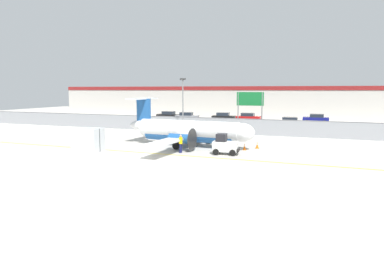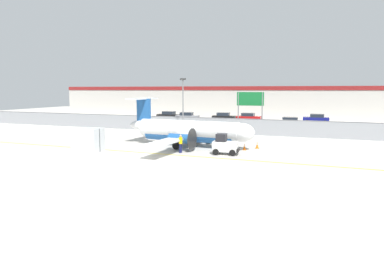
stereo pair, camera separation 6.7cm
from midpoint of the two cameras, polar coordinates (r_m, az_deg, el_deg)
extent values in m
plane|color=#BCB7AD|center=(29.79, -7.73, -4.91)|extent=(140.00, 140.00, 0.00)
cube|color=yellow|center=(31.53, -5.99, -4.25)|extent=(84.00, 0.20, 0.01)
cube|color=gray|center=(46.08, 3.00, 0.41)|extent=(98.00, 0.04, 2.00)
cylinder|color=slate|center=(45.98, 3.01, 1.71)|extent=(98.00, 0.10, 0.10)
cube|color=#38383A|center=(57.17, 6.54, 0.60)|extent=(98.00, 17.00, 0.12)
cube|color=beige|center=(74.99, 10.08, 4.36)|extent=(91.00, 8.00, 6.50)
cube|color=maroon|center=(71.02, 9.52, 6.57)|extent=(91.00, 0.20, 0.80)
cylinder|color=white|center=(35.05, -0.53, -0.25)|extent=(10.86, 2.60, 1.90)
ellipsoid|color=white|center=(33.06, 8.38, -0.73)|extent=(2.60, 1.96, 1.80)
ellipsoid|color=white|center=(37.76, -8.32, 0.47)|extent=(3.10, 1.24, 1.05)
cylinder|color=#1E5193|center=(35.11, -0.53, -1.10)|extent=(9.73, 2.11, 1.48)
cube|color=white|center=(35.08, -0.38, -1.19)|extent=(2.65, 16.07, 0.18)
cylinder|color=#1E5193|center=(37.35, 1.59, -0.72)|extent=(2.25, 1.04, 0.90)
cone|color=black|center=(36.92, 3.23, -0.81)|extent=(0.48, 0.47, 0.44)
cylinder|color=#262626|center=(36.87, 3.45, -0.82)|extent=(0.18, 2.10, 2.10)
cylinder|color=#1E5193|center=(32.67, -1.99, -1.75)|extent=(2.25, 1.04, 0.90)
cone|color=black|center=(32.18, -0.16, -1.88)|extent=(0.48, 0.47, 0.44)
cylinder|color=#262626|center=(32.12, 0.09, -1.89)|extent=(0.18, 2.10, 2.10)
cube|color=#1E5193|center=(37.50, -8.00, 2.50)|extent=(1.71, 0.29, 3.10)
cube|color=white|center=(37.50, -8.21, 4.87)|extent=(1.41, 4.86, 0.14)
cylinder|color=#59595B|center=(33.75, 5.32, -2.19)|extent=(0.15, 0.15, 0.97)
cylinder|color=black|center=(33.83, 5.31, -3.00)|extent=(0.61, 0.26, 0.60)
cylinder|color=#59595B|center=(37.28, 0.50, -1.28)|extent=(0.15, 0.15, 0.90)
cylinder|color=black|center=(37.34, 0.50, -1.96)|extent=(0.77, 0.27, 0.76)
cylinder|color=#59595B|center=(33.34, -2.61, -2.20)|extent=(0.15, 0.15, 0.90)
cylinder|color=black|center=(33.41, -2.60, -2.96)|extent=(0.77, 0.27, 0.76)
cube|color=silver|center=(30.98, 5.61, -3.07)|extent=(2.29, 1.28, 0.90)
cube|color=black|center=(30.92, 4.99, -1.59)|extent=(0.98, 1.07, 0.70)
cube|color=black|center=(30.85, 7.71, -3.71)|extent=(0.25, 1.11, 0.30)
cylinder|color=black|center=(31.52, 7.15, -3.76)|extent=(0.57, 0.23, 0.56)
cylinder|color=black|center=(30.35, 6.80, -4.15)|extent=(0.57, 0.23, 0.56)
cylinder|color=black|center=(31.78, 4.47, -3.65)|extent=(0.57, 0.23, 0.56)
cylinder|color=black|center=(30.62, 4.02, -4.03)|extent=(0.57, 0.23, 0.56)
cylinder|color=#191E4C|center=(31.75, -1.75, -3.37)|extent=(0.18, 0.18, 0.85)
cylinder|color=#191E4C|center=(31.58, -1.95, -3.43)|extent=(0.18, 0.18, 0.85)
cylinder|color=yellow|center=(31.55, -1.86, -2.10)|extent=(0.39, 0.39, 0.60)
cylinder|color=yellow|center=(31.73, -1.64, -2.00)|extent=(0.12, 0.12, 0.55)
cylinder|color=yellow|center=(31.36, -2.07, -2.10)|extent=(0.12, 0.12, 0.55)
sphere|color=tan|center=(31.49, -1.86, -1.31)|extent=(0.22, 0.22, 0.22)
cube|color=silver|center=(33.69, -16.85, -1.92)|extent=(2.59, 2.23, 2.20)
cube|color=#333338|center=(33.69, -16.85, -1.92)|extent=(2.44, 0.33, 2.20)
cube|color=orange|center=(33.55, 8.79, -3.62)|extent=(0.36, 0.36, 0.04)
cone|color=orange|center=(33.50, 8.80, -3.08)|extent=(0.28, 0.28, 0.60)
cylinder|color=white|center=(33.48, 8.80, -2.94)|extent=(0.17, 0.17, 0.08)
cube|color=orange|center=(34.71, 10.86, -3.32)|extent=(0.36, 0.36, 0.04)
cone|color=orange|center=(34.66, 10.87, -2.80)|extent=(0.28, 0.28, 0.60)
cylinder|color=white|center=(34.65, 10.87, -2.67)|extent=(0.17, 0.17, 0.08)
cube|color=black|center=(65.56, -3.97, 1.97)|extent=(4.29, 1.93, 0.80)
cube|color=#262D38|center=(65.44, -3.86, 2.56)|extent=(2.28, 1.68, 0.56)
cylinder|color=black|center=(65.47, -5.42, 1.67)|extent=(0.61, 0.23, 0.60)
cylinder|color=black|center=(67.04, -4.67, 1.79)|extent=(0.61, 0.23, 0.60)
cylinder|color=black|center=(64.15, -3.24, 1.59)|extent=(0.61, 0.23, 0.60)
cylinder|color=black|center=(65.75, -2.53, 1.71)|extent=(0.61, 0.23, 0.60)
cube|color=gray|center=(62.53, -0.74, 1.77)|extent=(4.35, 2.12, 0.80)
cube|color=#262D38|center=(62.52, -0.87, 2.39)|extent=(2.35, 1.78, 0.56)
cylinder|color=black|center=(63.07, 0.71, 1.51)|extent=(0.62, 0.26, 0.60)
cylinder|color=black|center=(61.33, 0.30, 1.37)|extent=(0.62, 0.26, 0.60)
cylinder|color=black|center=(63.81, -1.73, 1.57)|extent=(0.62, 0.26, 0.60)
cylinder|color=black|center=(62.10, -2.21, 1.43)|extent=(0.62, 0.26, 0.60)
cube|color=black|center=(61.99, 5.40, 1.70)|extent=(4.33, 2.06, 0.80)
cube|color=#262D38|center=(61.96, 5.27, 2.33)|extent=(2.33, 1.75, 0.56)
cylinder|color=black|center=(62.66, 6.81, 1.44)|extent=(0.62, 0.25, 0.60)
cylinder|color=black|center=(60.89, 6.54, 1.30)|extent=(0.62, 0.25, 0.60)
cylinder|color=black|center=(63.16, 4.30, 1.50)|extent=(0.62, 0.25, 0.60)
cylinder|color=black|center=(61.41, 3.96, 1.37)|extent=(0.62, 0.25, 0.60)
cube|color=red|center=(61.50, 9.48, 1.60)|extent=(4.22, 1.75, 0.80)
cube|color=#262D38|center=(61.48, 9.36, 2.24)|extent=(2.22, 1.58, 0.56)
cylinder|color=black|center=(62.14, 10.92, 1.32)|extent=(0.60, 0.21, 0.60)
cylinder|color=black|center=(60.37, 10.60, 1.18)|extent=(0.60, 0.21, 0.60)
cylinder|color=black|center=(62.71, 8.40, 1.42)|extent=(0.60, 0.21, 0.60)
cylinder|color=black|center=(60.96, 8.02, 1.28)|extent=(0.60, 0.21, 0.60)
cube|color=#B28C19|center=(53.52, 15.87, 0.73)|extent=(4.33, 2.04, 0.80)
cube|color=#262D38|center=(53.46, 16.06, 1.45)|extent=(2.32, 1.74, 0.56)
cylinder|color=black|center=(52.68, 14.33, 0.34)|extent=(0.61, 0.25, 0.60)
cylinder|color=black|center=(54.47, 14.39, 0.53)|extent=(0.61, 0.25, 0.60)
cylinder|color=black|center=(52.67, 17.38, 0.24)|extent=(0.61, 0.25, 0.60)
cylinder|color=black|center=(54.46, 17.34, 0.44)|extent=(0.61, 0.25, 0.60)
cube|color=navy|center=(61.83, 20.01, 1.32)|extent=(4.23, 1.77, 0.80)
cube|color=#262D38|center=(61.77, 20.17, 1.95)|extent=(2.22, 1.60, 0.56)
cylinder|color=black|center=(61.02, 18.66, 1.01)|extent=(0.60, 0.21, 0.60)
cylinder|color=black|center=(62.81, 18.75, 1.15)|extent=(0.60, 0.21, 0.60)
cylinder|color=black|center=(60.94, 21.28, 0.90)|extent=(0.60, 0.21, 0.60)
cylinder|color=black|center=(62.73, 21.30, 1.05)|extent=(0.60, 0.21, 0.60)
cylinder|color=slate|center=(44.13, -1.46, 3.41)|extent=(0.16, 0.16, 7.00)
cube|color=#333333|center=(44.09, -1.48, 8.15)|extent=(0.70, 0.30, 0.24)
cylinder|color=slate|center=(46.50, 7.75, 2.58)|extent=(0.14, 0.14, 5.50)
cylinder|color=slate|center=(45.89, 11.65, 2.45)|extent=(0.14, 0.14, 5.50)
cube|color=#14662D|center=(46.08, 9.73, 4.81)|extent=(3.60, 0.10, 1.80)
camera|label=1|loc=(0.03, -89.95, 0.01)|focal=32.00mm
camera|label=2|loc=(0.03, 90.05, -0.01)|focal=32.00mm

